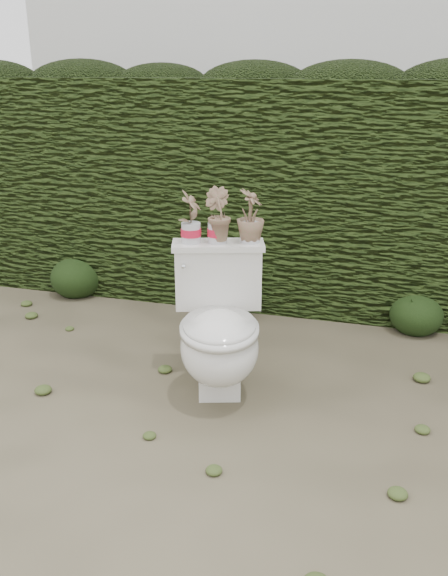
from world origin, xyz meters
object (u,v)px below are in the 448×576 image
(potted_plant_left, at_px, (191,218))
(potted_plant_right, at_px, (250,218))
(potted_plant_center, at_px, (217,217))
(toilet, at_px, (219,331))

(potted_plant_left, relative_size, potted_plant_right, 0.99)
(potted_plant_center, bearing_deg, toilet, 138.99)
(toilet, xyz_separation_m, potted_plant_left, (-0.21, 0.19, 0.56))
(potted_plant_left, xyz_separation_m, potted_plant_center, (0.14, 0.04, 0.01))
(potted_plant_left, height_order, potted_plant_right, potted_plant_right)
(toilet, height_order, potted_plant_center, potted_plant_center)
(toilet, height_order, potted_plant_right, potted_plant_right)
(toilet, relative_size, potted_plant_center, 2.75)
(potted_plant_left, bearing_deg, potted_plant_right, -68.22)
(toilet, bearing_deg, potted_plant_center, 90.86)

